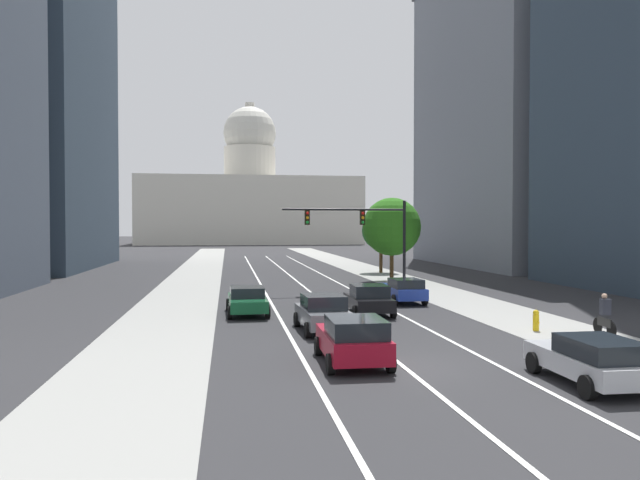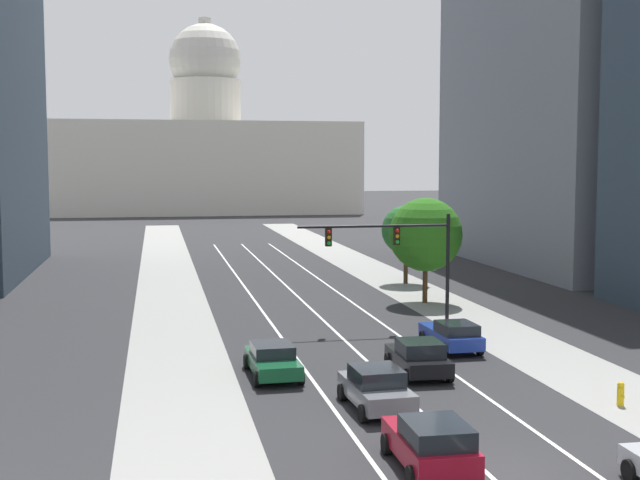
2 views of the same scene
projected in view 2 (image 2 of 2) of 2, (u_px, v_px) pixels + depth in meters
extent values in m
plane|color=#2B2B2D|center=(282.00, 282.00, 63.59)|extent=(400.00, 400.00, 0.00)
cube|color=gray|center=(170.00, 295.00, 57.10)|extent=(4.59, 130.00, 0.01)
cube|color=gray|center=(407.00, 288.00, 60.30)|extent=(4.59, 130.00, 0.01)
cube|color=white|center=(268.00, 319.00, 48.35)|extent=(0.16, 90.00, 0.01)
cube|color=white|center=(320.00, 317.00, 48.93)|extent=(0.16, 90.00, 0.01)
cube|color=white|center=(370.00, 315.00, 49.50)|extent=(0.16, 90.00, 0.01)
cube|color=gray|center=(579.00, 66.00, 72.67)|extent=(15.18, 28.65, 34.48)
cube|color=beige|center=(206.00, 168.00, 153.55)|extent=(52.75, 25.81, 16.04)
cylinder|color=beige|center=(206.00, 102.00, 152.47)|extent=(12.67, 12.67, 7.81)
sphere|color=beige|center=(205.00, 60.00, 151.79)|extent=(12.91, 12.91, 12.91)
cylinder|color=beige|center=(205.00, 27.00, 151.26)|extent=(2.32, 2.32, 3.23)
cube|color=black|center=(418.00, 360.00, 35.57)|extent=(1.97, 4.24, 0.60)
cube|color=black|center=(420.00, 348.00, 35.21)|extent=(1.76, 1.93, 0.59)
cylinder|color=black|center=(388.00, 360.00, 36.84)|extent=(0.24, 0.65, 0.64)
cylinder|color=black|center=(429.00, 359.00, 37.15)|extent=(0.24, 0.65, 0.64)
cylinder|color=black|center=(405.00, 377.00, 34.04)|extent=(0.24, 0.65, 0.64)
cylinder|color=black|center=(450.00, 375.00, 34.35)|extent=(0.24, 0.65, 0.64)
cylinder|color=black|center=(630.00, 471.00, 23.61)|extent=(0.23, 0.64, 0.64)
cube|color=#1E389E|center=(451.00, 336.00, 40.44)|extent=(1.82, 4.43, 0.62)
cube|color=black|center=(457.00, 328.00, 39.61)|extent=(1.64, 2.04, 0.50)
cylinder|color=black|center=(423.00, 337.00, 41.75)|extent=(0.23, 0.64, 0.64)
cylinder|color=black|center=(456.00, 336.00, 42.11)|extent=(0.23, 0.64, 0.64)
cylinder|color=black|center=(444.00, 350.00, 38.83)|extent=(0.23, 0.64, 0.64)
cylinder|color=black|center=(480.00, 349.00, 39.19)|extent=(0.23, 0.64, 0.64)
cube|color=maroon|center=(429.00, 446.00, 24.63)|extent=(1.92, 4.08, 0.69)
cube|color=black|center=(436.00, 432.00, 23.94)|extent=(1.74, 2.21, 0.57)
cylinder|color=black|center=(386.00, 444.00, 25.85)|extent=(0.23, 0.64, 0.64)
cylinder|color=black|center=(444.00, 441.00, 26.18)|extent=(0.23, 0.64, 0.64)
cylinder|color=black|center=(412.00, 477.00, 23.15)|extent=(0.23, 0.64, 0.64)
cylinder|color=black|center=(476.00, 473.00, 23.48)|extent=(0.23, 0.64, 0.64)
cube|color=#14512D|center=(273.00, 362.00, 35.25)|extent=(1.91, 4.54, 0.57)
cube|color=black|center=(272.00, 349.00, 35.28)|extent=(1.71, 2.07, 0.50)
cylinder|color=black|center=(247.00, 362.00, 36.57)|extent=(0.24, 0.65, 0.64)
cylinder|color=black|center=(287.00, 360.00, 36.96)|extent=(0.24, 0.65, 0.64)
cylinder|color=black|center=(257.00, 379.00, 33.60)|extent=(0.24, 0.65, 0.64)
cylinder|color=black|center=(301.00, 377.00, 33.99)|extent=(0.24, 0.65, 0.64)
cube|color=slate|center=(376.00, 392.00, 30.54)|extent=(1.99, 4.21, 0.66)
cube|color=black|center=(377.00, 375.00, 30.45)|extent=(1.75, 2.05, 0.59)
cylinder|color=black|center=(342.00, 392.00, 31.72)|extent=(0.25, 0.65, 0.64)
cylinder|color=black|center=(388.00, 389.00, 32.15)|extent=(0.25, 0.65, 0.64)
cylinder|color=black|center=(363.00, 414.00, 29.00)|extent=(0.25, 0.65, 0.64)
cylinder|color=black|center=(413.00, 410.00, 29.43)|extent=(0.25, 0.65, 0.64)
cylinder|color=black|center=(448.00, 270.00, 46.03)|extent=(0.20, 0.20, 6.17)
cylinder|color=black|center=(374.00, 226.00, 45.01)|extent=(8.31, 0.14, 0.14)
cube|color=black|center=(397.00, 236.00, 45.30)|extent=(0.32, 0.28, 0.96)
sphere|color=red|center=(397.00, 231.00, 45.12)|extent=(0.20, 0.20, 0.20)
sphere|color=orange|center=(397.00, 236.00, 45.15)|extent=(0.20, 0.20, 0.20)
sphere|color=green|center=(397.00, 242.00, 45.18)|extent=(0.20, 0.20, 0.20)
cube|color=black|center=(328.00, 237.00, 44.58)|extent=(0.32, 0.28, 0.96)
sphere|color=red|center=(329.00, 232.00, 44.41)|extent=(0.20, 0.20, 0.20)
sphere|color=orange|center=(329.00, 237.00, 44.44)|extent=(0.20, 0.20, 0.20)
sphere|color=green|center=(329.00, 243.00, 44.46)|extent=(0.20, 0.20, 0.20)
cylinder|color=yellow|center=(620.00, 397.00, 31.01)|extent=(0.26, 0.26, 0.70)
sphere|color=yellow|center=(621.00, 385.00, 30.97)|extent=(0.26, 0.26, 0.26)
cylinder|color=yellow|center=(623.00, 397.00, 30.85)|extent=(0.10, 0.12, 0.10)
cylinder|color=#51381E|center=(425.00, 282.00, 53.80)|extent=(0.32, 0.32, 2.75)
sphere|color=#2B6E1A|center=(426.00, 235.00, 53.52)|extent=(4.68, 4.68, 4.68)
cylinder|color=#51381E|center=(406.00, 265.00, 62.45)|extent=(0.32, 0.32, 2.72)
sphere|color=#28682B|center=(406.00, 230.00, 62.21)|extent=(3.62, 3.62, 3.62)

